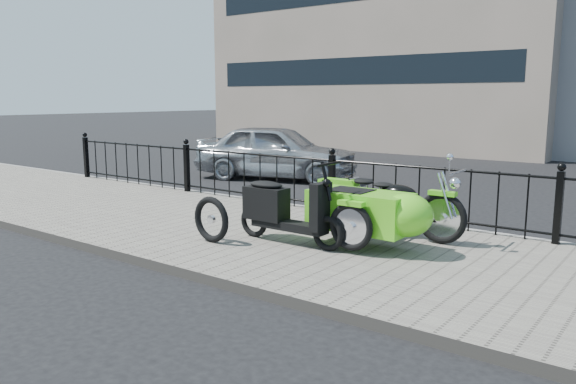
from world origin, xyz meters
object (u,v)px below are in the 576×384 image
Objects in this scene: motorcycle_sidecar at (377,210)px; sedan_car at (276,152)px; scooter at (282,210)px; spare_tire at (211,219)px.

sedan_car reaches higher than motorcycle_sidecar.
motorcycle_sidecar is at bearing 27.30° from scooter.
motorcycle_sidecar is 0.56× the size of sedan_car.
motorcycle_sidecar reaches higher than spare_tire.
motorcycle_sidecar is 3.70× the size of spare_tire.
scooter reaches higher than spare_tire.
scooter is at bearing 37.14° from spare_tire.
scooter is 2.69× the size of spare_tire.
spare_tire is 0.15× the size of sedan_car.
spare_tire is (-0.75, -0.57, -0.13)m from scooter.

